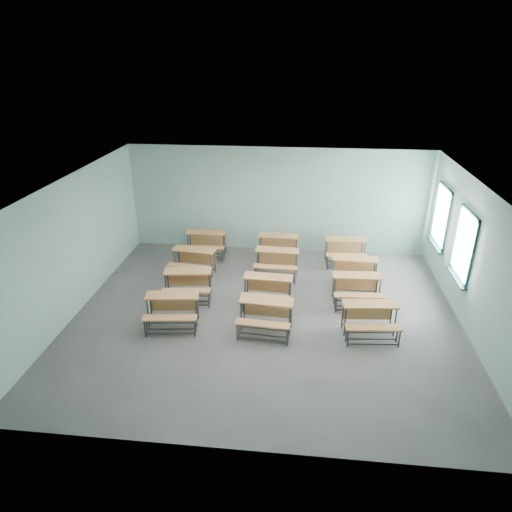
# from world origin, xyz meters

# --- Properties ---
(room) EXTENTS (9.04, 8.04, 3.24)m
(room) POSITION_xyz_m (0.08, 0.03, 1.60)
(room) COLOR slate
(room) RESTS_ON ground
(desk_unit_r0c0) EXTENTS (1.27, 0.93, 0.74)m
(desk_unit_r0c0) POSITION_xyz_m (-2.06, -0.63, 0.50)
(desk_unit_r0c0) COLOR #C78148
(desk_unit_r0c0) RESTS_ON ground
(desk_unit_r0c1) EXTENTS (1.24, 0.88, 0.74)m
(desk_unit_r0c1) POSITION_xyz_m (0.05, -0.64, 0.50)
(desk_unit_r0c1) COLOR #C78148
(desk_unit_r0c1) RESTS_ON ground
(desk_unit_r0c2) EXTENTS (1.26, 0.91, 0.74)m
(desk_unit_r0c2) POSITION_xyz_m (2.33, -0.54, 0.50)
(desk_unit_r0c2) COLOR #C78148
(desk_unit_r0c2) RESTS_ON ground
(desk_unit_r1c0) EXTENTS (1.27, 0.94, 0.74)m
(desk_unit_r1c0) POSITION_xyz_m (-2.01, 0.61, 0.50)
(desk_unit_r1c0) COLOR #C78148
(desk_unit_r1c0) RESTS_ON ground
(desk_unit_r1c1) EXTENTS (1.22, 0.85, 0.74)m
(desk_unit_r1c1) POSITION_xyz_m (-0.01, 0.52, 0.50)
(desk_unit_r1c1) COLOR #C78148
(desk_unit_r1c1) RESTS_ON ground
(desk_unit_r1c2) EXTENTS (1.23, 0.86, 0.74)m
(desk_unit_r1c2) POSITION_xyz_m (2.17, 0.83, 0.50)
(desk_unit_r1c2) COLOR #C78148
(desk_unit_r1c2) RESTS_ON ground
(desk_unit_r2c0) EXTENTS (1.28, 0.95, 0.74)m
(desk_unit_r2c0) POSITION_xyz_m (-2.18, 1.94, 0.50)
(desk_unit_r2c0) COLOR #C78148
(desk_unit_r2c0) RESTS_ON ground
(desk_unit_r2c1) EXTENTS (1.22, 0.84, 0.74)m
(desk_unit_r2c1) POSITION_xyz_m (0.11, 2.16, 0.50)
(desk_unit_r2c1) COLOR #C78148
(desk_unit_r2c1) RESTS_ON ground
(desk_unit_r2c2) EXTENTS (1.21, 0.83, 0.74)m
(desk_unit_r2c2) POSITION_xyz_m (2.20, 1.82, 0.50)
(desk_unit_r2c2) COLOR #C78148
(desk_unit_r2c2) RESTS_ON ground
(desk_unit_r3c0) EXTENTS (1.22, 0.85, 0.74)m
(desk_unit_r3c0) POSITION_xyz_m (-2.11, 3.26, 0.50)
(desk_unit_r3c0) COLOR #C78148
(desk_unit_r3c0) RESTS_ON ground
(desk_unit_r3c1) EXTENTS (1.19, 0.80, 0.74)m
(desk_unit_r3c1) POSITION_xyz_m (0.09, 3.22, 0.50)
(desk_unit_r3c1) COLOR #C78148
(desk_unit_r3c1) RESTS_ON ground
(desk_unit_r3c2) EXTENTS (1.23, 0.87, 0.74)m
(desk_unit_r3c2) POSITION_xyz_m (2.05, 3.16, 0.50)
(desk_unit_r3c2) COLOR #C78148
(desk_unit_r3c2) RESTS_ON ground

